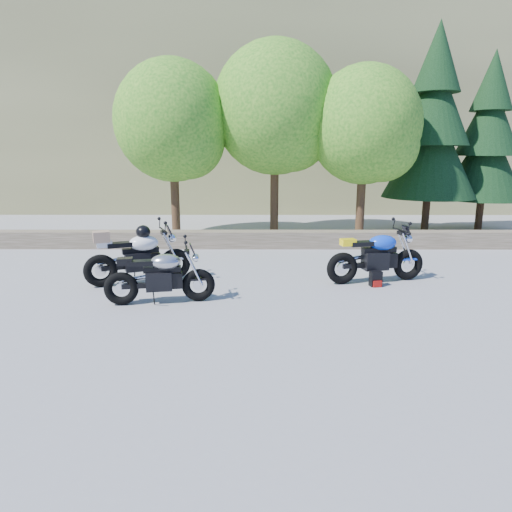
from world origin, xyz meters
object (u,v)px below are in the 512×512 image
at_px(silver_bike, 161,277).
at_px(white_bike, 138,255).
at_px(backpack, 376,279).
at_px(blue_bike, 377,257).

distance_m(silver_bike, white_bike, 1.57).
xyz_separation_m(white_bike, backpack, (5.10, -0.24, -0.46)).
relative_size(white_bike, backpack, 6.67).
distance_m(silver_bike, blue_bike, 4.65).
bearing_deg(white_bike, backpack, -25.23).
height_order(silver_bike, blue_bike, blue_bike).
height_order(silver_bike, backpack, silver_bike).
distance_m(silver_bike, backpack, 4.48).
bearing_deg(white_bike, blue_bike, -21.29).
relative_size(white_bike, blue_bike, 0.97).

